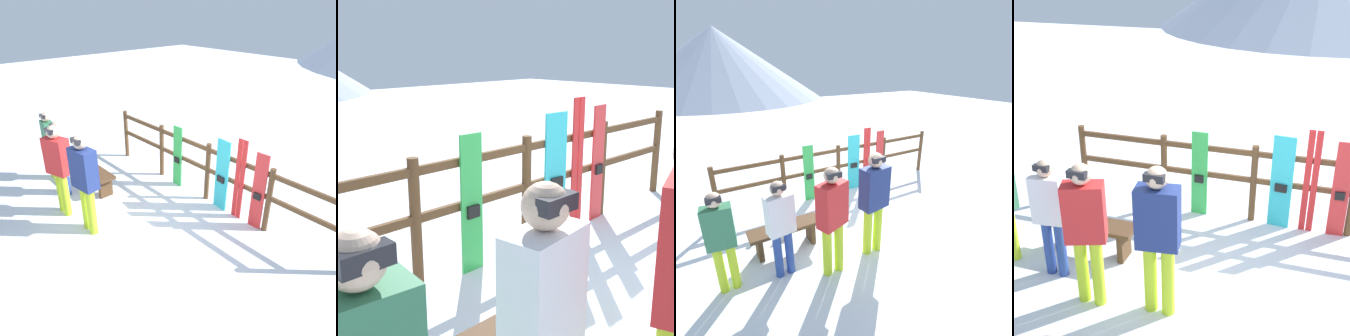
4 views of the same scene
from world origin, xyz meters
TOP-DOWN VIEW (x-y plane):
  - ground_plane at (0.00, 0.00)m, footprint 40.00×40.00m
  - fence at (-0.00, 1.66)m, footprint 5.71×0.10m
  - bench at (-1.90, 0.16)m, footprint 1.23×0.36m
  - person_red at (-1.44, -0.74)m, footprint 0.50×0.38m
  - person_navy at (-0.63, -0.65)m, footprint 0.49×0.31m
  - person_white at (-2.11, -0.40)m, footprint 0.41×0.26m
  - person_plaid_green at (-2.90, -0.29)m, footprint 0.40×0.25m
  - snowboard_green at (-0.82, 1.61)m, footprint 0.25×0.06m
  - snowboard_cyan at (0.41, 1.61)m, footprint 0.32×0.08m
  - ski_pair_red at (0.81, 1.61)m, footprint 0.20×0.02m
  - snowboard_red at (1.22, 1.61)m, footprint 0.24×0.06m

SIDE VIEW (x-z plane):
  - ground_plane at x=0.00m, z-range 0.00..0.00m
  - bench at x=-1.90m, z-range 0.11..0.57m
  - snowboard_green at x=-0.82m, z-range 0.00..1.35m
  - snowboard_cyan at x=0.41m, z-range 0.00..1.42m
  - snowboard_red at x=1.22m, z-range 0.00..1.43m
  - fence at x=0.00m, z-range 0.12..1.33m
  - ski_pair_red at x=0.81m, z-range 0.00..1.56m
  - person_plaid_green at x=-2.90m, z-range 0.14..1.70m
  - person_white at x=-2.11m, z-range 0.13..1.71m
  - person_red at x=-1.44m, z-range 0.15..1.91m
  - person_navy at x=-0.63m, z-range 0.15..1.96m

